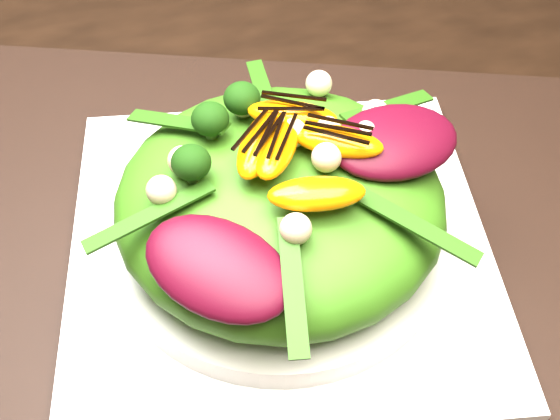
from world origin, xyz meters
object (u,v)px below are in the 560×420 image
object	(u,v)px
placemat	(280,253)
orange_segment	(250,151)
plate_base	(280,246)
salad_bowl	(280,233)
lettuce_mound	(280,201)

from	to	relation	value
placemat	orange_segment	world-z (taller)	orange_segment
plate_base	salad_bowl	distance (m)	0.01
orange_segment	lettuce_mound	bearing A→B (deg)	-17.02
lettuce_mound	orange_segment	xyz separation A→B (m)	(-0.02, 0.01, 0.04)
salad_bowl	lettuce_mound	xyz separation A→B (m)	(0.00, 0.00, 0.03)
plate_base	lettuce_mound	distance (m)	0.05
plate_base	orange_segment	xyz separation A→B (m)	(-0.02, 0.01, 0.09)
lettuce_mound	orange_segment	size ratio (longest dim) A/B	3.75
plate_base	salad_bowl	size ratio (longest dim) A/B	1.26
orange_segment	placemat	bearing A→B (deg)	-17.02
salad_bowl	placemat	bearing A→B (deg)	0.00
plate_base	lettuce_mound	world-z (taller)	lettuce_mound
salad_bowl	orange_segment	world-z (taller)	orange_segment
salad_bowl	lettuce_mound	size ratio (longest dim) A/B	1.05
placemat	salad_bowl	xyz separation A→B (m)	(0.00, 0.00, 0.02)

